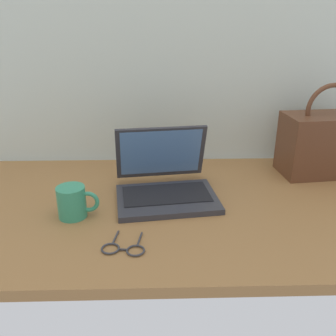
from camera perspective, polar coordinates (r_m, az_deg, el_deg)
desk at (r=1.14m, az=0.14°, el=-6.26°), size 1.60×0.76×0.03m
laptop at (r=1.17m, az=-0.52°, el=-2.21°), size 0.34×0.32×0.21m
coffee_mug at (r=1.08m, az=-14.66°, el=-5.17°), size 0.12×0.08×0.09m
eyeglasses at (r=0.93m, az=-7.01°, el=-12.41°), size 0.12×0.12×0.01m
handbag at (r=1.43m, az=23.32°, el=3.63°), size 0.31×0.19×0.33m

